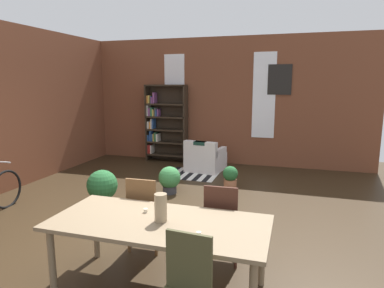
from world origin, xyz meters
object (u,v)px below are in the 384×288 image
(vase_on_table, at_px, (161,208))
(armchair_white, at_px, (205,159))
(potted_plant_corner, at_px, (102,187))
(dining_chair_far_left, at_px, (145,211))
(bookshelf_tall, at_px, (164,123))
(potted_plant_window, at_px, (230,177))
(dining_chair_far_right, at_px, (222,220))
(potted_plant_by_shelf, at_px, (170,179))
(dining_table, at_px, (159,228))

(vase_on_table, xyz_separation_m, armchair_white, (-0.80, 4.71, -0.60))
(vase_on_table, bearing_deg, potted_plant_corner, 134.75)
(dining_chair_far_left, bearing_deg, bookshelf_tall, 109.08)
(potted_plant_window, bearing_deg, vase_on_table, -90.75)
(dining_chair_far_right, height_order, potted_plant_window, dining_chair_far_right)
(potted_plant_window, bearing_deg, potted_plant_by_shelf, -149.93)
(vase_on_table, distance_m, dining_chair_far_right, 0.92)
(potted_plant_corner, height_order, potted_plant_window, potted_plant_corner)
(dining_table, bearing_deg, dining_chair_far_right, 55.66)
(dining_chair_far_left, bearing_deg, potted_plant_window, 78.77)
(vase_on_table, distance_m, armchair_white, 4.81)
(dining_chair_far_right, relative_size, potted_plant_by_shelf, 1.83)
(dining_chair_far_left, relative_size, armchair_white, 1.04)
(dining_chair_far_right, distance_m, potted_plant_by_shelf, 2.63)
(dining_table, height_order, vase_on_table, vase_on_table)
(dining_table, distance_m, dining_chair_far_left, 0.87)
(potted_plant_corner, relative_size, potted_plant_window, 1.43)
(vase_on_table, xyz_separation_m, bookshelf_tall, (-2.13, 5.42, 0.15))
(vase_on_table, bearing_deg, bookshelf_tall, 111.49)
(dining_chair_far_left, xyz_separation_m, dining_chair_far_right, (0.97, 0.00, 0.00))
(bookshelf_tall, relative_size, potted_plant_window, 4.44)
(dining_chair_far_right, bearing_deg, vase_on_table, -123.10)
(bookshelf_tall, xyz_separation_m, potted_plant_by_shelf, (1.12, -2.54, -0.75))
(armchair_white, relative_size, potted_plant_window, 1.99)
(dining_chair_far_right, relative_size, potted_plant_corner, 1.45)
(bookshelf_tall, distance_m, potted_plant_window, 3.01)
(armchair_white, bearing_deg, bookshelf_tall, 152.12)
(dining_table, xyz_separation_m, armchair_white, (-0.77, 4.71, -0.39))
(potted_plant_corner, distance_m, potted_plant_window, 2.49)
(dining_table, relative_size, potted_plant_corner, 3.28)
(vase_on_table, height_order, dining_chair_far_left, vase_on_table)
(potted_plant_corner, bearing_deg, bookshelf_tall, 95.31)
(dining_chair_far_left, height_order, potted_plant_corner, dining_chair_far_left)
(dining_table, bearing_deg, bookshelf_tall, 111.28)
(armchair_white, bearing_deg, potted_plant_corner, -109.04)
(potted_plant_corner, xyz_separation_m, potted_plant_window, (1.84, 1.67, -0.13))
(dining_table, xyz_separation_m, dining_chair_far_right, (0.49, 0.71, -0.15))
(dining_chair_far_left, height_order, armchair_white, dining_chair_far_left)
(armchair_white, height_order, potted_plant_corner, armchair_white)
(potted_plant_window, bearing_deg, potted_plant_corner, -137.76)
(bookshelf_tall, bearing_deg, armchair_white, -27.88)
(vase_on_table, bearing_deg, potted_plant_by_shelf, 109.29)
(vase_on_table, relative_size, armchair_white, 0.31)
(potted_plant_by_shelf, bearing_deg, dining_chair_far_left, -76.95)
(bookshelf_tall, xyz_separation_m, armchair_white, (1.33, -0.71, -0.75))
(dining_table, height_order, potted_plant_corner, dining_table)
(bookshelf_tall, bearing_deg, potted_plant_corner, -84.69)
(dining_table, distance_m, potted_plant_by_shelf, 3.06)
(dining_table, distance_m, potted_plant_corner, 2.55)
(dining_table, xyz_separation_m, vase_on_table, (0.02, 0.00, 0.21))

